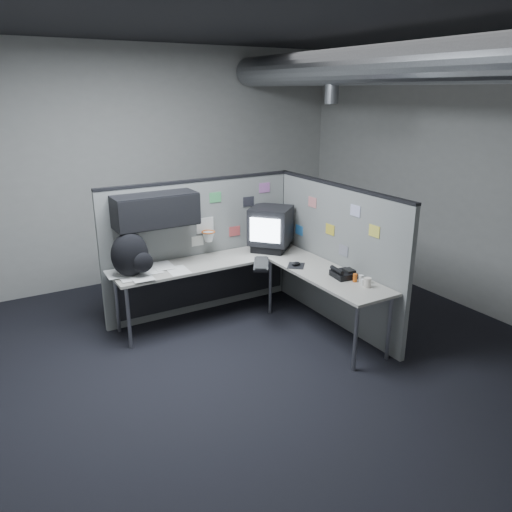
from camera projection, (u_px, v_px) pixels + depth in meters
room at (313, 145)px, 4.85m from camera, size 5.62×5.62×3.22m
partition_back at (190, 235)px, 5.82m from camera, size 2.44×0.42×1.63m
partition_right at (336, 255)px, 5.69m from camera, size 0.07×2.23×1.63m
desk at (243, 273)px, 5.70m from camera, size 2.31×2.11×0.73m
monitor at (271, 228)px, 6.08m from camera, size 0.66×0.66×0.53m
keyboard at (261, 264)px, 5.60m from camera, size 0.38×0.47×0.04m
mouse at (296, 265)px, 5.59m from camera, size 0.28×0.28×0.05m
phone at (343, 274)px, 5.24m from camera, size 0.24×0.26×0.11m
bottles at (361, 280)px, 5.09m from camera, size 0.16×0.17×0.09m
cup at (368, 283)px, 4.97m from camera, size 0.09×0.09×0.10m
papers at (147, 272)px, 5.38m from camera, size 0.85×0.55×0.02m
backpack at (131, 255)px, 5.21m from camera, size 0.46×0.41×0.48m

